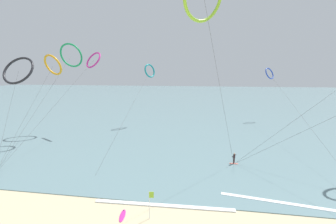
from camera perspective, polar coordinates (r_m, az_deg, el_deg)
name	(u,v)px	position (r m, az deg, el deg)	size (l,w,h in m)	color
sea_water	(190,97)	(121.51, 5.87, 3.77)	(400.00, 200.00, 0.08)	slate
surfer_coral	(234,159)	(35.09, 16.79, -11.62)	(1.40, 0.71, 1.70)	#EA7260
kite_cobalt	(270,74)	(69.47, 24.92, 9.04)	(4.34, 48.10, 15.04)	#2647B7
kite_amber	(53,65)	(48.85, -27.76, 10.77)	(4.67, 17.77, 17.11)	orange
kite_emerald	(71,55)	(55.24, -23.90, 13.31)	(5.59, 24.64, 20.06)	#199351
kite_charcoal	(18,70)	(45.96, -34.39, 8.92)	(6.65, 12.19, 16.39)	black
kite_teal	(150,71)	(57.42, -4.79, 10.60)	(2.85, 32.46, 15.84)	teal
kite_magenta	(93,60)	(52.22, -18.84, 12.65)	(6.07, 25.21, 18.18)	#CC288E
surfboard_spare	(122,215)	(23.78, -11.76, -24.84)	(0.81, 1.96, 0.20)	#CC288E
beach_flag	(150,201)	(22.04, -4.65, -21.99)	(0.47, 0.07, 2.84)	silver
wave_crest_near	(163,205)	(24.68, -1.23, -23.12)	(14.60, 0.50, 0.12)	white
wave_crest_mid	(280,203)	(27.75, 27.12, -20.24)	(12.17, 0.50, 0.12)	white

